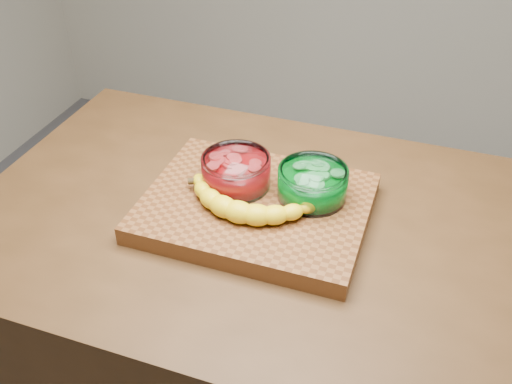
% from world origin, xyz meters
% --- Properties ---
extents(counter, '(1.20, 0.80, 0.90)m').
position_xyz_m(counter, '(0.00, 0.00, 0.45)').
color(counter, '#472C15').
rests_on(counter, ground).
extents(cutting_board, '(0.45, 0.35, 0.04)m').
position_xyz_m(cutting_board, '(0.00, 0.00, 0.92)').
color(cutting_board, brown).
rests_on(cutting_board, counter).
extents(bowl_red, '(0.14, 0.14, 0.07)m').
position_xyz_m(bowl_red, '(-0.06, 0.04, 0.97)').
color(bowl_red, white).
rests_on(bowl_red, cutting_board).
extents(bowl_green, '(0.14, 0.14, 0.07)m').
position_xyz_m(bowl_green, '(0.10, 0.05, 0.97)').
color(bowl_green, white).
rests_on(bowl_green, cutting_board).
extents(banana, '(0.30, 0.14, 0.04)m').
position_xyz_m(banana, '(-0.01, -0.04, 0.96)').
color(banana, yellow).
rests_on(banana, cutting_board).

